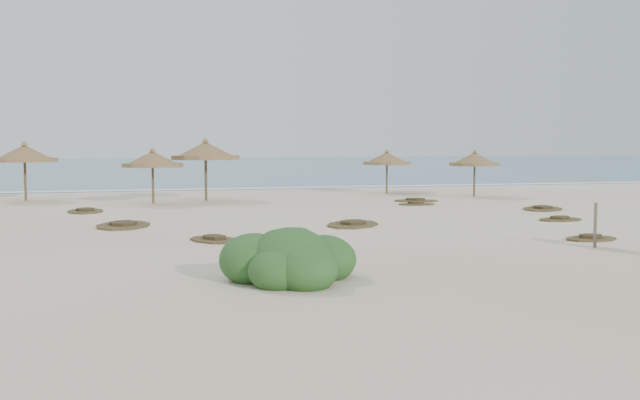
# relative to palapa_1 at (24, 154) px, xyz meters

# --- Properties ---
(ground) EXTENTS (160.00, 160.00, 0.00)m
(ground) POSITION_rel_palapa_1_xyz_m (11.96, -19.31, -2.33)
(ground) COLOR beige
(ground) RESTS_ON ground
(ocean) EXTENTS (200.00, 100.00, 0.01)m
(ocean) POSITION_rel_palapa_1_xyz_m (11.96, 55.69, -2.33)
(ocean) COLOR #2D6287
(ocean) RESTS_ON ground
(foam_line) EXTENTS (70.00, 0.60, 0.01)m
(foam_line) POSITION_rel_palapa_1_xyz_m (11.96, 6.69, -2.33)
(foam_line) COLOR white
(foam_line) RESTS_ON ground
(palapa_1) EXTENTS (3.40, 3.40, 3.01)m
(palapa_1) POSITION_rel_palapa_1_xyz_m (0.00, 0.00, 0.00)
(palapa_1) COLOR brown
(palapa_1) RESTS_ON ground
(palapa_2) EXTENTS (3.34, 3.34, 2.70)m
(palapa_2) POSITION_rel_palapa_1_xyz_m (6.17, -3.44, -0.24)
(palapa_2) COLOR brown
(palapa_2) RESTS_ON ground
(palapa_3) EXTENTS (4.21, 4.21, 3.18)m
(palapa_3) POSITION_rel_palapa_1_xyz_m (8.81, -2.31, 0.14)
(palapa_3) COLOR brown
(palapa_3) RESTS_ON ground
(palapa_4) EXTENTS (3.21, 3.21, 2.56)m
(palapa_4) POSITION_rel_palapa_1_xyz_m (19.38, 0.17, -0.34)
(palapa_4) COLOR brown
(palapa_4) RESTS_ON ground
(palapa_5) EXTENTS (2.88, 2.88, 2.57)m
(palapa_5) POSITION_rel_palapa_1_xyz_m (23.16, -3.26, -0.34)
(palapa_5) COLOR brown
(palapa_5) RESTS_ON ground
(fence_post_near) EXTENTS (0.10, 0.10, 1.25)m
(fence_post_near) POSITION_rel_palapa_1_xyz_m (17.62, -21.40, -1.71)
(fence_post_near) COLOR #615949
(fence_post_near) RESTS_ON ground
(bush) EXTENTS (2.95, 2.60, 1.32)m
(bush) POSITION_rel_palapa_1_xyz_m (8.41, -23.99, -1.90)
(bush) COLOR #2E5A26
(bush) RESTS_ON ground
(scrub_1) EXTENTS (2.24, 3.07, 0.16)m
(scrub_1) POSITION_rel_palapa_1_xyz_m (4.89, -12.79, -2.28)
(scrub_1) COLOR brown
(scrub_1) RESTS_ON ground
(scrub_2) EXTENTS (1.92, 2.23, 0.16)m
(scrub_2) POSITION_rel_palapa_1_xyz_m (7.55, -17.33, -2.28)
(scrub_2) COLOR brown
(scrub_2) RESTS_ON ground
(scrub_3) EXTENTS (2.92, 3.19, 0.16)m
(scrub_3) POSITION_rel_palapa_1_xyz_m (12.72, -14.54, -2.28)
(scrub_3) COLOR brown
(scrub_3) RESTS_ON ground
(scrub_4) EXTENTS (2.03, 1.52, 0.16)m
(scrub_4) POSITION_rel_palapa_1_xyz_m (20.75, -14.99, -2.28)
(scrub_4) COLOR brown
(scrub_4) RESTS_ON ground
(scrub_5) EXTENTS (2.92, 3.02, 0.16)m
(scrub_5) POSITION_rel_palapa_1_xyz_m (22.55, -10.93, -2.28)
(scrub_5) COLOR brown
(scrub_5) RESTS_ON ground
(scrub_6) EXTENTS (1.59, 2.36, 0.16)m
(scrub_6) POSITION_rel_palapa_1_xyz_m (3.29, -7.00, -2.28)
(scrub_6) COLOR brown
(scrub_6) RESTS_ON ground
(scrub_7) EXTENTS (2.49, 1.90, 0.16)m
(scrub_7) POSITION_rel_palapa_1_xyz_m (18.87, -5.41, -2.28)
(scrub_7) COLOR brown
(scrub_7) RESTS_ON ground
(scrub_9) EXTENTS (2.26, 2.87, 0.16)m
(scrub_9) POSITION_rel_palapa_1_xyz_m (9.10, -19.01, -2.28)
(scrub_9) COLOR brown
(scrub_9) RESTS_ON ground
(scrub_10) EXTENTS (1.82, 1.21, 0.16)m
(scrub_10) POSITION_rel_palapa_1_xyz_m (18.12, -7.32, -2.28)
(scrub_10) COLOR brown
(scrub_10) RESTS_ON ground
(scrub_11) EXTENTS (2.61, 2.37, 0.16)m
(scrub_11) POSITION_rel_palapa_1_xyz_m (9.05, -23.16, -2.28)
(scrub_11) COLOR brown
(scrub_11) RESTS_ON ground
(scrub_12) EXTENTS (1.89, 1.40, 0.16)m
(scrub_12) POSITION_rel_palapa_1_xyz_m (18.52, -19.97, -2.28)
(scrub_12) COLOR brown
(scrub_12) RESTS_ON ground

